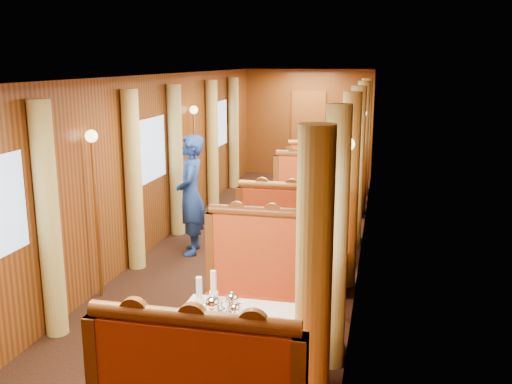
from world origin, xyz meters
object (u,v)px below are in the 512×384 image
(banquette_mid_aft, at_px, (313,212))
(passenger, at_px, (312,196))
(table_mid, at_px, (304,234))
(banquette_far_aft, at_px, (334,170))
(table_far, at_px, (329,182))
(teapot_back, at_px, (232,306))
(banquette_mid_fwd, at_px, (293,254))
(tea_tray, at_px, (226,321))
(banquette_far_fwd, at_px, (324,191))
(rose_vase_far, at_px, (329,154))
(rose_vase_mid, at_px, (308,194))
(banquette_near_aft, at_px, (269,304))
(teapot_left, at_px, (213,312))
(fruit_plate, at_px, (274,324))
(table_near, at_px, (243,362))
(teapot_right, at_px, (235,315))
(steward, at_px, (191,195))

(banquette_mid_aft, relative_size, passenger, 1.76)
(table_mid, distance_m, banquette_far_aft, 4.51)
(table_far, xyz_separation_m, passenger, (-0.00, -2.77, 0.37))
(teapot_back, relative_size, passenger, 0.22)
(banquette_mid_fwd, relative_size, tea_tray, 3.94)
(banquette_mid_fwd, relative_size, banquette_far_aft, 1.00)
(banquette_far_fwd, xyz_separation_m, rose_vase_far, (-0.01, 1.04, 0.50))
(table_mid, xyz_separation_m, banquette_mid_aft, (0.00, 1.01, 0.05))
(banquette_far_fwd, distance_m, rose_vase_mid, 2.51)
(banquette_near_aft, height_order, teapot_left, banquette_near_aft)
(banquette_near_aft, relative_size, rose_vase_mid, 3.72)
(banquette_near_aft, height_order, fruit_plate, banquette_near_aft)
(table_near, relative_size, fruit_plate, 4.62)
(rose_vase_mid, bearing_deg, tea_tray, -92.28)
(teapot_left, height_order, fruit_plate, teapot_left)
(banquette_mid_aft, height_order, passenger, banquette_mid_aft)
(banquette_far_aft, bearing_deg, tea_tray, -90.77)
(banquette_near_aft, bearing_deg, banquette_mid_fwd, 90.00)
(rose_vase_far, bearing_deg, teapot_back, -90.69)
(banquette_far_fwd, relative_size, banquette_far_aft, 1.00)
(banquette_mid_fwd, bearing_deg, table_mid, 90.00)
(teapot_right, distance_m, fruit_plate, 0.30)
(banquette_mid_aft, bearing_deg, fruit_plate, -86.77)
(teapot_left, relative_size, rose_vase_mid, 0.52)
(table_mid, xyz_separation_m, table_far, (0.00, 3.50, 0.00))
(banquette_far_fwd, bearing_deg, table_far, 90.00)
(banquette_far_fwd, height_order, teapot_right, banquette_far_fwd)
(teapot_left, bearing_deg, teapot_back, 52.72)
(teapot_right, bearing_deg, fruit_plate, 14.15)
(table_far, distance_m, steward, 3.93)
(table_far, bearing_deg, fruit_plate, -87.90)
(teapot_back, distance_m, steward, 3.71)
(teapot_back, bearing_deg, banquette_far_aft, 68.11)
(tea_tray, bearing_deg, teapot_right, -1.58)
(steward, bearing_deg, table_far, 142.10)
(rose_vase_far, bearing_deg, banquette_mid_fwd, -89.81)
(tea_tray, height_order, rose_vase_mid, rose_vase_mid)
(banquette_near_aft, distance_m, teapot_left, 1.20)
(teapot_left, height_order, teapot_right, teapot_left)
(table_far, distance_m, passenger, 2.79)
(teapot_right, bearing_deg, teapot_left, -160.21)
(table_near, bearing_deg, tea_tray, -141.38)
(teapot_back, xyz_separation_m, rose_vase_far, (0.08, 6.98, 0.11))
(table_mid, height_order, rose_vase_mid, rose_vase_mid)
(tea_tray, bearing_deg, table_mid, 88.25)
(steward, bearing_deg, teapot_back, 10.36)
(banquette_far_aft, bearing_deg, steward, -109.37)
(rose_vase_far, bearing_deg, banquette_mid_aft, -89.66)
(teapot_left, bearing_deg, rose_vase_mid, 85.51)
(banquette_mid_fwd, relative_size, teapot_right, 9.30)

